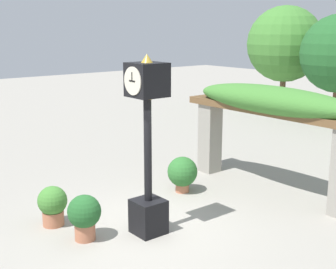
# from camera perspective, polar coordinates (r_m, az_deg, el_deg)

# --- Properties ---
(ground_plane) EXTENTS (60.00, 60.00, 0.00)m
(ground_plane) POSITION_cam_1_polar(r_m,az_deg,el_deg) (9.71, -2.58, -11.52)
(ground_plane) COLOR gray
(pedestal_clock) EXTENTS (0.64, 0.68, 3.54)m
(pedestal_clock) POSITION_cam_1_polar(r_m,az_deg,el_deg) (8.98, -2.48, -1.31)
(pedestal_clock) COLOR black
(pedestal_clock) RESTS_ON ground
(pergola) EXTENTS (5.26, 1.08, 2.65)m
(pergola) POSITION_cam_1_polar(r_m,az_deg,el_deg) (11.64, 12.40, 2.79)
(pergola) COLOR gray
(pergola) RESTS_ON ground
(potted_plant_near_left) EXTENTS (0.75, 0.75, 0.90)m
(potted_plant_near_left) POSITION_cam_1_polar(r_m,az_deg,el_deg) (11.64, 1.77, -4.67)
(potted_plant_near_left) COLOR #B26B4C
(potted_plant_near_left) RESTS_ON ground
(potted_plant_near_right) EXTENTS (0.61, 0.61, 0.84)m
(potted_plant_near_right) POSITION_cam_1_polar(r_m,az_deg,el_deg) (10.03, -13.89, -8.26)
(potted_plant_near_right) COLOR #B26B4C
(potted_plant_near_right) RESTS_ON ground
(potted_plant_far_left) EXTENTS (0.65, 0.65, 0.90)m
(potted_plant_far_left) POSITION_cam_1_polar(r_m,az_deg,el_deg) (9.23, -10.16, -9.61)
(potted_plant_far_left) COLOR #B26B4C
(potted_plant_far_left) RESTS_ON ground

